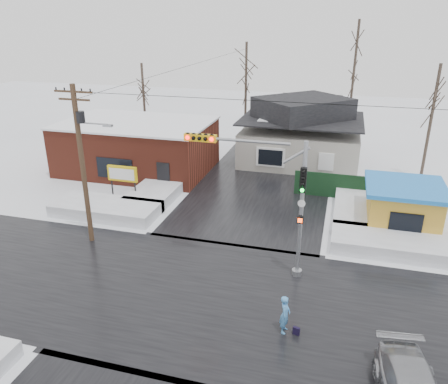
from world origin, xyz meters
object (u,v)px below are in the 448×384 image
(utility_pole, at_px, (83,157))
(pedestrian, at_px, (285,315))
(kiosk, at_px, (403,207))
(marquee_sign, at_px, (122,175))
(traffic_signal, at_px, (269,189))

(utility_pole, height_order, pedestrian, utility_pole)
(kiosk, bearing_deg, marquee_sign, -178.45)
(traffic_signal, distance_m, utility_pole, 10.39)
(utility_pole, height_order, kiosk, utility_pole)
(traffic_signal, xyz_separation_m, utility_pole, (-10.36, 0.53, 0.57))
(traffic_signal, bearing_deg, pedestrian, -70.47)
(utility_pole, bearing_deg, kiosk, 20.44)
(marquee_sign, bearing_deg, utility_pole, -79.87)
(marquee_sign, height_order, pedestrian, marquee_sign)
(traffic_signal, xyz_separation_m, marquee_sign, (-11.43, 6.53, -2.62))
(traffic_signal, height_order, kiosk, traffic_signal)
(utility_pole, xyz_separation_m, pedestrian, (11.93, -4.95, -4.27))
(utility_pole, distance_m, marquee_sign, 6.87)
(kiosk, bearing_deg, pedestrian, -115.66)
(kiosk, xyz_separation_m, pedestrian, (-5.50, -11.45, -0.62))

